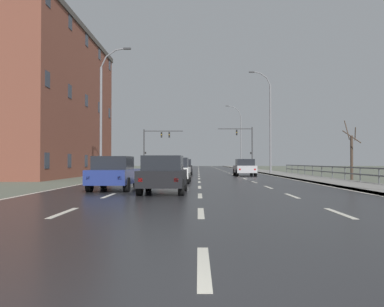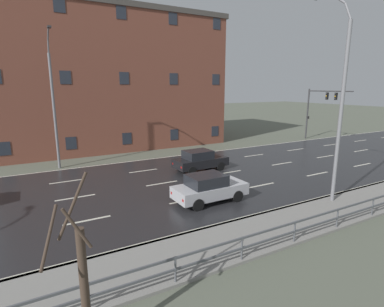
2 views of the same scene
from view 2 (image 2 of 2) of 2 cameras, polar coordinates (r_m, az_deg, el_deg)
ground_plane at (r=28.33m, az=20.44°, el=-1.26°), size 160.00×160.00×0.12m
road_asphalt_strip at (r=38.14m, az=32.27°, el=1.05°), size 14.00×120.00×0.03m
street_lamp_midground at (r=17.75m, az=25.87°, el=8.42°), size 2.36×0.24×10.98m
street_lamp_left_bank at (r=25.25m, az=-24.45°, el=8.47°), size 2.41×0.24×10.20m
traffic_signal_left at (r=38.85m, az=22.51°, el=8.40°), size 5.70×0.36×6.01m
car_distant at (r=16.89m, az=3.21°, el=-6.41°), size 1.87×4.12×1.57m
car_near_left at (r=23.06m, az=1.49°, el=-1.25°), size 1.95×4.16×1.57m
brick_building at (r=35.39m, az=-15.55°, el=12.95°), size 12.62×22.98×13.70m
bare_tree_mid at (r=7.89m, az=-19.83°, el=-22.10°), size 1.21×1.19×4.38m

